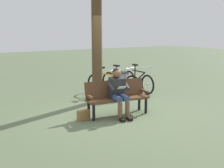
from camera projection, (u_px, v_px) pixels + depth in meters
ground_plane at (119, 113)px, 7.53m from camera, size 40.00×40.00×0.00m
bench at (117, 95)px, 7.30m from camera, size 1.63×0.61×0.87m
person_reading at (118, 90)px, 7.11m from camera, size 0.51×0.79×1.20m
handbag at (83, 115)px, 6.92m from camera, size 0.32×0.18×0.24m
tree_trunk at (97, 51)px, 8.38m from camera, size 0.30×0.30×3.00m
litter_bin at (121, 84)px, 9.11m from camera, size 0.39×0.39×0.82m
bicycle_purple at (138, 81)px, 9.90m from camera, size 0.48×1.68×0.94m
bicycle_blue at (120, 82)px, 9.71m from camera, size 0.65×1.62×0.94m
bicycle_red at (106, 85)px, 9.30m from camera, size 0.66×1.61×0.94m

